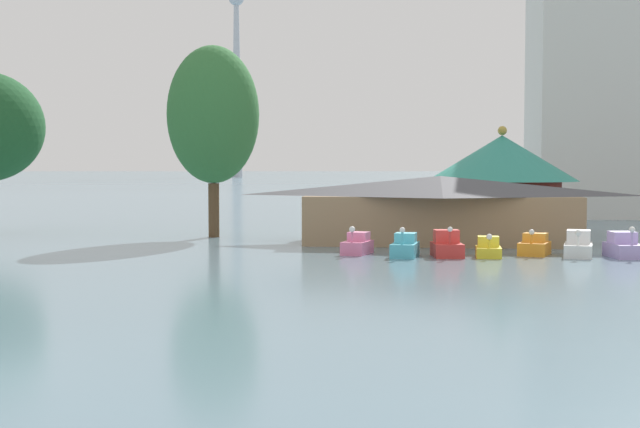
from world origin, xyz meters
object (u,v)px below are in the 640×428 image
pedal_boat_white (578,246)px  green_roof_pavilion (502,178)px  pedal_boat_red (447,246)px  boathouse (440,208)px  pedal_boat_pink (357,245)px  pedal_boat_yellow (488,249)px  pedal_boat_orange (535,246)px  distant_broadcast_tower (236,14)px  pedal_boat_lavender (624,247)px  shoreline_tree_mid (213,115)px  pedal_boat_cyan (405,247)px

pedal_boat_white → green_roof_pavilion: size_ratio=0.28×
pedal_boat_red → boathouse: 8.95m
pedal_boat_pink → pedal_boat_yellow: size_ratio=1.16×
pedal_boat_orange → boathouse: (-5.16, 7.27, 1.81)m
boathouse → distant_broadcast_tower: bearing=104.0°
boathouse → pedal_boat_lavender: bearing=-38.6°
pedal_boat_orange → pedal_boat_white: 2.40m
pedal_boat_lavender → green_roof_pavilion: bearing=-171.3°
pedal_boat_orange → distant_broadcast_tower: (-92.79, 359.59, 78.38)m
pedal_boat_pink → shoreline_tree_mid: 17.51m
pedal_boat_yellow → pedal_boat_white: size_ratio=0.71×
pedal_boat_pink → shoreline_tree_mid: shoreline_tree_mid is taller
pedal_boat_white → pedal_boat_cyan: bearing=-71.1°
pedal_boat_orange → pedal_boat_lavender: size_ratio=0.92×
pedal_boat_lavender → shoreline_tree_mid: size_ratio=0.21×
pedal_boat_white → boathouse: size_ratio=0.17×
pedal_boat_pink → pedal_boat_lavender: bearing=103.2°
green_roof_pavilion → boathouse: bearing=-117.7°
shoreline_tree_mid → distant_broadcast_tower: (-71.62, 349.28, 70.15)m
pedal_boat_lavender → distant_broadcast_tower: bearing=-172.3°
pedal_boat_pink → shoreline_tree_mid: bearing=-120.5°
pedal_boat_pink → pedal_boat_white: size_ratio=0.82×
distant_broadcast_tower → pedal_boat_orange: bearing=-75.5°
pedal_boat_cyan → green_roof_pavilion: (7.14, 18.47, 3.66)m
pedal_boat_yellow → shoreline_tree_mid: (-18.45, 11.66, 8.28)m
pedal_boat_yellow → shoreline_tree_mid: size_ratio=0.17×
pedal_boat_orange → green_roof_pavilion: size_ratio=0.23×
pedal_boat_yellow → pedal_boat_cyan: bearing=-82.4°
distant_broadcast_tower → shoreline_tree_mid: bearing=-78.4°
boathouse → pedal_boat_yellow: bearing=-74.2°
shoreline_tree_mid → pedal_boat_red: bearing=-36.2°
pedal_boat_orange → boathouse: boathouse is taller
distant_broadcast_tower → pedal_boat_pink: bearing=-77.1°
pedal_boat_cyan → pedal_boat_red: pedal_boat_red is taller
pedal_boat_pink → pedal_boat_cyan: 3.04m
shoreline_tree_mid → pedal_boat_lavender: bearing=-22.9°
pedal_boat_yellow → distant_broadcast_tower: bearing=-163.7°
pedal_boat_cyan → pedal_boat_yellow: bearing=102.6°
pedal_boat_yellow → pedal_boat_white: 5.13m
green_roof_pavilion → shoreline_tree_mid: bearing=-163.1°
green_roof_pavilion → pedal_boat_red: bearing=-104.8°
pedal_boat_cyan → boathouse: size_ratio=0.14×
pedal_boat_pink → pedal_boat_orange: bearing=106.7°
pedal_boat_white → pedal_boat_orange: bearing=-91.3°
pedal_boat_pink → pedal_boat_orange: (10.12, 0.50, -0.01)m
pedal_boat_pink → pedal_boat_orange: pedal_boat_pink is taller
pedal_boat_white → pedal_boat_lavender: size_ratio=1.11×
pedal_boat_pink → distant_broadcast_tower: bearing=-153.2°
pedal_boat_yellow → distant_broadcast_tower: (-90.07, 360.95, 78.43)m
pedal_boat_orange → shoreline_tree_mid: bearing=-97.8°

